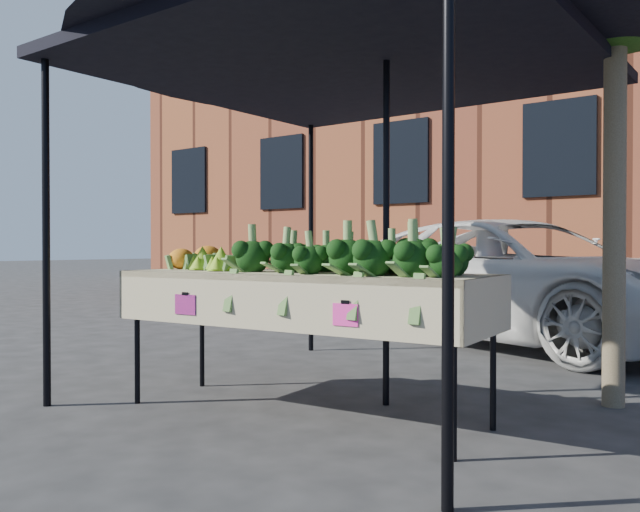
{
  "coord_description": "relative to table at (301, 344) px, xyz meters",
  "views": [
    {
      "loc": [
        2.76,
        -3.09,
        1.06
      ],
      "look_at": [
        0.24,
        0.3,
        1.0
      ],
      "focal_mm": 36.58,
      "sensor_mm": 36.0,
      "label": 1
    }
  ],
  "objects": [
    {
      "name": "ground",
      "position": [
        -0.24,
        -0.1,
        -0.45
      ],
      "size": [
        90.0,
        90.0,
        0.0
      ],
      "primitive_type": "plane",
      "color": "#252527"
    },
    {
      "name": "table",
      "position": [
        0.0,
        0.0,
        0.0
      ],
      "size": [
        2.45,
        0.98,
        0.9
      ],
      "color": "#BCB290",
      "rests_on": "ground"
    },
    {
      "name": "canopy",
      "position": [
        -0.07,
        0.64,
        0.92
      ],
      "size": [
        3.16,
        3.16,
        2.74
      ],
      "primitive_type": null,
      "color": "black",
      "rests_on": "ground"
    },
    {
      "name": "broccoli_heap",
      "position": [
        0.36,
        0.03,
        0.59
      ],
      "size": [
        1.55,
        0.58,
        0.27
      ],
      "primitive_type": "ellipsoid",
      "color": "black",
      "rests_on": "table"
    },
    {
      "name": "romanesco_cluster",
      "position": [
        -0.66,
        -0.01,
        0.55
      ],
      "size": [
        0.44,
        0.48,
        0.21
      ],
      "primitive_type": "ellipsoid",
      "color": "#97C02E",
      "rests_on": "table"
    },
    {
      "name": "cauliflower_pair",
      "position": [
        -1.03,
        0.07,
        0.54
      ],
      "size": [
        0.24,
        0.44,
        0.19
      ],
      "primitive_type": "ellipsoid",
      "color": "orange",
      "rests_on": "table"
    },
    {
      "name": "vehicle",
      "position": [
        -0.01,
        3.96,
        2.02
      ],
      "size": [
        2.0,
        2.59,
        4.94
      ],
      "primitive_type": "imported",
      "rotation": [
        0.0,
        0.0,
        1.26
      ],
      "color": "white",
      "rests_on": "ground"
    },
    {
      "name": "street_tree",
      "position": [
        1.52,
        1.43,
        1.63
      ],
      "size": [
        2.11,
        2.11,
        4.15
      ],
      "primitive_type": null,
      "color": "#1E4C14",
      "rests_on": "ground"
    },
    {
      "name": "building_left",
      "position": [
        -5.24,
        11.9,
        4.05
      ],
      "size": [
        12.0,
        8.0,
        9.0
      ],
      "primitive_type": "cube",
      "color": "brown",
      "rests_on": "ground"
    }
  ]
}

